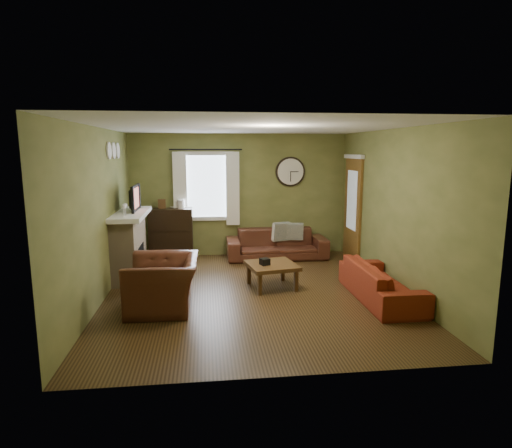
{
  "coord_description": "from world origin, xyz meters",
  "views": [
    {
      "loc": [
        -0.72,
        -6.54,
        2.27
      ],
      "look_at": [
        0.1,
        0.4,
        1.05
      ],
      "focal_mm": 30.0,
      "sensor_mm": 36.0,
      "label": 1
    }
  ],
  "objects": [
    {
      "name": "coffee_table",
      "position": [
        0.34,
        0.23,
        0.2
      ],
      "size": [
        0.89,
        0.89,
        0.41
      ],
      "primitive_type": null,
      "rotation": [
        0.0,
        0.0,
        0.18
      ],
      "color": "#4D3218",
      "rests_on": "floor"
    },
    {
      "name": "curtain_right",
      "position": [
        -0.15,
        2.48,
        1.45
      ],
      "size": [
        0.28,
        0.04,
        1.55
      ],
      "primitive_type": "cube",
      "color": "white",
      "rests_on": "wall_back"
    },
    {
      "name": "door",
      "position": [
        2.27,
        1.85,
        1.05
      ],
      "size": [
        0.05,
        0.9,
        2.1
      ],
      "primitive_type": "cube",
      "color": "brown",
      "rests_on": "floor"
    },
    {
      "name": "tv",
      "position": [
        -2.05,
        1.3,
        1.35
      ],
      "size": [
        0.08,
        0.6,
        0.35
      ],
      "primitive_type": "imported",
      "rotation": [
        0.0,
        0.0,
        1.57
      ],
      "color": "black",
      "rests_on": "mantel"
    },
    {
      "name": "ceiling",
      "position": [
        0.0,
        0.0,
        2.6
      ],
      "size": [
        4.6,
        5.2,
        0.0
      ],
      "primitive_type": "cube",
      "color": "white",
      "rests_on": "ground"
    },
    {
      "name": "medallion_right",
      "position": [
        -2.28,
        1.5,
        2.25
      ],
      "size": [
        0.28,
        0.28,
        0.03
      ],
      "primitive_type": "cylinder",
      "color": "white",
      "rests_on": "wall_left"
    },
    {
      "name": "bookshelf",
      "position": [
        -1.46,
        2.39,
        0.53
      ],
      "size": [
        0.89,
        0.38,
        1.06
      ],
      "primitive_type": null,
      "color": "black",
      "rests_on": "floor"
    },
    {
      "name": "wall_right",
      "position": [
        2.3,
        0.0,
        1.3
      ],
      "size": [
        0.0,
        5.2,
        2.6
      ],
      "primitive_type": "cube",
      "color": "olive",
      "rests_on": "ground"
    },
    {
      "name": "tv_screen",
      "position": [
        -1.97,
        1.3,
        1.41
      ],
      "size": [
        0.02,
        0.62,
        0.36
      ],
      "primitive_type": "cube",
      "color": "#994C3F",
      "rests_on": "mantel"
    },
    {
      "name": "pillow_left",
      "position": [
        0.86,
        2.24,
        0.55
      ],
      "size": [
        0.41,
        0.22,
        0.39
      ],
      "primitive_type": "cube",
      "rotation": [
        0.0,
        0.0,
        0.29
      ],
      "color": "gray",
      "rests_on": "sofa_brown"
    },
    {
      "name": "window_pane",
      "position": [
        -0.7,
        2.58,
        1.5
      ],
      "size": [
        1.0,
        0.02,
        1.3
      ],
      "primitive_type": null,
      "color": "silver",
      "rests_on": "wall_back"
    },
    {
      "name": "wine_glass_a",
      "position": [
        -2.05,
        0.56,
        1.29
      ],
      "size": [
        0.07,
        0.07,
        0.21
      ],
      "primitive_type": null,
      "color": "white",
      "rests_on": "mantel"
    },
    {
      "name": "curtain_left",
      "position": [
        -1.25,
        2.48,
        1.45
      ],
      "size": [
        0.28,
        0.04,
        1.55
      ],
      "primitive_type": "cube",
      "color": "white",
      "rests_on": "wall_back"
    },
    {
      "name": "armchair",
      "position": [
        -1.35,
        -0.51,
        0.37
      ],
      "size": [
        1.01,
        1.15,
        0.74
      ],
      "primitive_type": "imported",
      "rotation": [
        0.0,
        0.0,
        -1.58
      ],
      "color": "#472216",
      "rests_on": "floor"
    },
    {
      "name": "sofa_red",
      "position": [
        1.91,
        -0.52,
        0.27
      ],
      "size": [
        0.73,
        1.87,
        0.55
      ],
      "primitive_type": "imported",
      "rotation": [
        0.0,
        0.0,
        1.57
      ],
      "color": "maroon",
      "rests_on": "floor"
    },
    {
      "name": "pillow_right",
      "position": [
        1.15,
        2.23,
        0.55
      ],
      "size": [
        0.37,
        0.17,
        0.36
      ],
      "primitive_type": "cube",
      "rotation": [
        0.0,
        0.0,
        -0.17
      ],
      "color": "gray",
      "rests_on": "sofa_brown"
    },
    {
      "name": "curtain_rod",
      "position": [
        -0.7,
        2.48,
        2.27
      ],
      "size": [
        0.03,
        0.03,
        1.5
      ],
      "primitive_type": "cylinder",
      "color": "black",
      "rests_on": "wall_back"
    },
    {
      "name": "tissue_box",
      "position": [
        0.22,
        0.17,
        0.4
      ],
      "size": [
        0.18,
        0.18,
        0.11
      ],
      "primitive_type": "cube",
      "rotation": [
        0.0,
        0.0,
        0.39
      ],
      "color": "black",
      "rests_on": "coffee_table"
    },
    {
      "name": "floor",
      "position": [
        0.0,
        0.0,
        0.0
      ],
      "size": [
        4.6,
        5.2,
        0.0
      ],
      "primitive_type": "cube",
      "color": "#3D2A15",
      "rests_on": "ground"
    },
    {
      "name": "sofa_brown",
      "position": [
        0.75,
        2.17,
        0.31
      ],
      "size": [
        2.09,
        0.82,
        0.61
      ],
      "primitive_type": "imported",
      "color": "#472216",
      "rests_on": "floor"
    },
    {
      "name": "wall_left",
      "position": [
        -2.3,
        0.0,
        1.3
      ],
      "size": [
        0.0,
        5.2,
        2.6
      ],
      "primitive_type": "cube",
      "color": "olive",
      "rests_on": "ground"
    },
    {
      "name": "book",
      "position": [
        -1.49,
        2.61,
        0.96
      ],
      "size": [
        0.23,
        0.26,
        0.02
      ],
      "primitive_type": "imported",
      "rotation": [
        0.0,
        0.0,
        0.38
      ],
      "color": "#4D3218",
      "rests_on": "bookshelf"
    },
    {
      "name": "firebox",
      "position": [
        -1.91,
        1.15,
        0.3
      ],
      "size": [
        0.04,
        0.6,
        0.55
      ],
      "primitive_type": "cube",
      "color": "black",
      "rests_on": "fireplace"
    },
    {
      "name": "wall_clock",
      "position": [
        1.1,
        2.55,
        1.8
      ],
      "size": [
        0.64,
        0.06,
        0.64
      ],
      "primitive_type": null,
      "color": "white",
      "rests_on": "wall_back"
    },
    {
      "name": "wall_back",
      "position": [
        0.0,
        2.6,
        1.3
      ],
      "size": [
        4.6,
        0.0,
        2.6
      ],
      "primitive_type": "cube",
      "color": "olive",
      "rests_on": "ground"
    },
    {
      "name": "medallion_mid",
      "position": [
        -2.28,
        1.15,
        2.25
      ],
      "size": [
        0.28,
        0.28,
        0.03
      ],
      "primitive_type": "cylinder",
      "color": "white",
      "rests_on": "wall_left"
    },
    {
      "name": "mantel",
      "position": [
        -2.07,
        1.15,
        1.14
      ],
      "size": [
        0.58,
        1.6,
        0.08
      ],
      "primitive_type": "cube",
      "color": "white",
      "rests_on": "fireplace"
    },
    {
      "name": "wall_front",
      "position": [
        0.0,
        -2.6,
        1.3
      ],
      "size": [
        4.6,
        0.0,
        2.6
      ],
      "primitive_type": "cube",
      "color": "olive",
      "rests_on": "ground"
    },
    {
      "name": "fireplace",
      "position": [
        -2.1,
        1.15,
        0.55
      ],
      "size": [
        0.4,
        1.4,
        1.1
      ],
      "primitive_type": "cube",
      "color": "tan",
      "rests_on": "floor"
    },
    {
      "name": "wine_glass_b",
      "position": [
        -2.05,
        0.7,
        1.28
      ],
      "size": [
        0.07,
        0.07,
        0.21
      ],
      "primitive_type": null,
      "color": "white",
      "rests_on": "mantel"
    },
    {
      "name": "medallion_left",
      "position": [
        -2.28,
        0.8,
        2.25
      ],
      "size": [
        0.28,
        0.28,
        0.03
      ],
      "primitive_type": "cylinder",
      "color": "white",
      "rests_on": "wall_left"
    }
  ]
}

